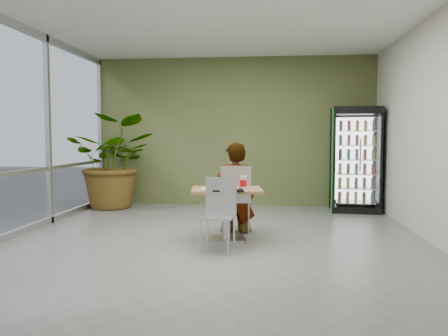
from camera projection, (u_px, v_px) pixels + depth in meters
The scene contains 13 objects.
ground at pixel (214, 243), 6.10m from camera, with size 7.00×7.00×0.00m, color slate.
room_envelope at pixel (214, 128), 5.99m from camera, with size 6.00×7.00×3.20m, color beige, non-canonical shape.
storefront_frame at pixel (8, 129), 6.28m from camera, with size 0.10×7.00×3.20m, color #B8BABD, non-canonical shape.
dining_table at pixel (227, 203), 6.21m from camera, with size 1.07×0.81×0.75m.
chair_far at pixel (235, 194), 6.71m from camera, with size 0.51×0.52×1.04m.
chair_near at pixel (219, 208), 5.71m from camera, with size 0.47×0.47×0.95m.
seated_woman at pixel (235, 197), 6.77m from camera, with size 0.63×0.40×1.70m, color black.
pizza_plate at pixel (228, 187), 6.23m from camera, with size 0.28×0.21×0.03m.
soda_cup at pixel (243, 183), 6.18m from camera, with size 0.10×0.10×0.18m.
napkin_stack at pixel (206, 189), 6.05m from camera, with size 0.15×0.15×0.02m, color silver.
cafeteria_tray at pixel (228, 190), 5.94m from camera, with size 0.42×0.30×0.02m, color black.
beverage_fridge at pixel (356, 160), 8.66m from camera, with size 1.02×0.83×2.07m.
potted_plant at pixel (115, 162), 9.11m from camera, with size 1.75×1.51×1.94m, color #366C2B.
Camera 1 is at (0.74, -5.97, 1.47)m, focal length 35.00 mm.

